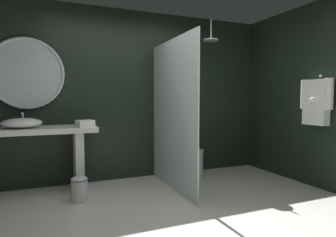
{
  "coord_description": "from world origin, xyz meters",
  "views": [
    {
      "loc": [
        -1.14,
        -2.47,
        1.25
      ],
      "look_at": [
        0.28,
        0.96,
        0.99
      ],
      "focal_mm": 30.53,
      "sensor_mm": 36.0,
      "label": 1
    }
  ],
  "objects_px": {
    "hanging_bathrobe": "(316,100)",
    "toilet": "(188,159)",
    "tumbler_cup": "(78,123)",
    "vessel_sink": "(22,123)",
    "round_wall_mirror": "(27,73)",
    "rain_shower_head": "(211,39)",
    "waste_bin": "(79,189)",
    "folded_hand_towel": "(85,124)"
  },
  "relations": [
    {
      "from": "hanging_bathrobe",
      "to": "toilet",
      "type": "bearing_deg",
      "value": 136.84
    },
    {
      "from": "tumbler_cup",
      "to": "hanging_bathrobe",
      "type": "distance_m",
      "value": 3.26
    },
    {
      "from": "vessel_sink",
      "to": "round_wall_mirror",
      "type": "height_order",
      "value": "round_wall_mirror"
    },
    {
      "from": "vessel_sink",
      "to": "toilet",
      "type": "relative_size",
      "value": 0.79
    },
    {
      "from": "rain_shower_head",
      "to": "waste_bin",
      "type": "height_order",
      "value": "rain_shower_head"
    },
    {
      "from": "tumbler_cup",
      "to": "hanging_bathrobe",
      "type": "relative_size",
      "value": 0.12
    },
    {
      "from": "vessel_sink",
      "to": "round_wall_mirror",
      "type": "relative_size",
      "value": 0.5
    },
    {
      "from": "tumbler_cup",
      "to": "folded_hand_towel",
      "type": "distance_m",
      "value": 0.23
    },
    {
      "from": "toilet",
      "to": "folded_hand_towel",
      "type": "relative_size",
      "value": 2.92
    },
    {
      "from": "round_wall_mirror",
      "to": "folded_hand_towel",
      "type": "distance_m",
      "value": 1.06
    },
    {
      "from": "tumbler_cup",
      "to": "waste_bin",
      "type": "height_order",
      "value": "tumbler_cup"
    },
    {
      "from": "toilet",
      "to": "folded_hand_towel",
      "type": "xyz_separation_m",
      "value": [
        -1.61,
        -0.22,
        0.65
      ]
    },
    {
      "from": "toilet",
      "to": "hanging_bathrobe",
      "type": "bearing_deg",
      "value": -43.16
    },
    {
      "from": "tumbler_cup",
      "to": "rain_shower_head",
      "type": "distance_m",
      "value": 2.43
    },
    {
      "from": "rain_shower_head",
      "to": "folded_hand_towel",
      "type": "height_order",
      "value": "rain_shower_head"
    },
    {
      "from": "toilet",
      "to": "waste_bin",
      "type": "xyz_separation_m",
      "value": [
        -1.73,
        -0.5,
        -0.12
      ]
    },
    {
      "from": "round_wall_mirror",
      "to": "vessel_sink",
      "type": "bearing_deg",
      "value": -100.62
    },
    {
      "from": "hanging_bathrobe",
      "to": "folded_hand_towel",
      "type": "bearing_deg",
      "value": 160.9
    },
    {
      "from": "tumbler_cup",
      "to": "toilet",
      "type": "relative_size",
      "value": 0.14
    },
    {
      "from": "rain_shower_head",
      "to": "vessel_sink",
      "type": "bearing_deg",
      "value": -179.6
    },
    {
      "from": "hanging_bathrobe",
      "to": "vessel_sink",
      "type": "bearing_deg",
      "value": 162.3
    },
    {
      "from": "folded_hand_towel",
      "to": "round_wall_mirror",
      "type": "bearing_deg",
      "value": 146.56
    },
    {
      "from": "vessel_sink",
      "to": "tumbler_cup",
      "type": "height_order",
      "value": "vessel_sink"
    },
    {
      "from": "folded_hand_towel",
      "to": "waste_bin",
      "type": "bearing_deg",
      "value": -111.5
    },
    {
      "from": "hanging_bathrobe",
      "to": "folded_hand_towel",
      "type": "xyz_separation_m",
      "value": [
        -2.93,
        1.01,
        -0.3
      ]
    },
    {
      "from": "round_wall_mirror",
      "to": "toilet",
      "type": "xyz_separation_m",
      "value": [
        2.31,
        -0.24,
        -1.31
      ]
    },
    {
      "from": "folded_hand_towel",
      "to": "hanging_bathrobe",
      "type": "bearing_deg",
      "value": -19.1
    },
    {
      "from": "round_wall_mirror",
      "to": "rain_shower_head",
      "type": "xyz_separation_m",
      "value": [
        2.68,
        -0.28,
        0.61
      ]
    },
    {
      "from": "vessel_sink",
      "to": "waste_bin",
      "type": "height_order",
      "value": "vessel_sink"
    },
    {
      "from": "round_wall_mirror",
      "to": "folded_hand_towel",
      "type": "relative_size",
      "value": 4.67
    },
    {
      "from": "tumbler_cup",
      "to": "rain_shower_head",
      "type": "relative_size",
      "value": 0.25
    },
    {
      "from": "rain_shower_head",
      "to": "waste_bin",
      "type": "xyz_separation_m",
      "value": [
        -2.1,
        -0.46,
        -2.04
      ]
    },
    {
      "from": "vessel_sink",
      "to": "waste_bin",
      "type": "distance_m",
      "value": 1.1
    },
    {
      "from": "vessel_sink",
      "to": "folded_hand_towel",
      "type": "bearing_deg",
      "value": -12.01
    },
    {
      "from": "hanging_bathrobe",
      "to": "toilet",
      "type": "height_order",
      "value": "hanging_bathrobe"
    },
    {
      "from": "toilet",
      "to": "tumbler_cup",
      "type": "bearing_deg",
      "value": 179.92
    },
    {
      "from": "round_wall_mirror",
      "to": "hanging_bathrobe",
      "type": "bearing_deg",
      "value": -22.11
    },
    {
      "from": "toilet",
      "to": "folded_hand_towel",
      "type": "height_order",
      "value": "folded_hand_towel"
    },
    {
      "from": "vessel_sink",
      "to": "toilet",
      "type": "distance_m",
      "value": 2.46
    },
    {
      "from": "round_wall_mirror",
      "to": "rain_shower_head",
      "type": "distance_m",
      "value": 2.76
    },
    {
      "from": "vessel_sink",
      "to": "folded_hand_towel",
      "type": "xyz_separation_m",
      "value": [
        0.75,
        -0.16,
        -0.02
      ]
    },
    {
      "from": "hanging_bathrobe",
      "to": "waste_bin",
      "type": "xyz_separation_m",
      "value": [
        -3.04,
        0.73,
        -1.07
      ]
    }
  ]
}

